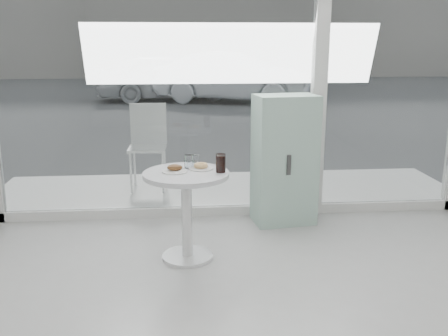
{
  "coord_description": "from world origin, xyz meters",
  "views": [
    {
      "loc": [
        -0.53,
        -2.11,
        1.82
      ],
      "look_at": [
        -0.2,
        1.7,
        0.85
      ],
      "focal_mm": 40.0,
      "sensor_mm": 36.0,
      "label": 1
    }
  ],
  "objects": [
    {
      "name": "car_silver",
      "position": [
        1.07,
        13.19,
        0.77
      ],
      "size": [
        4.92,
        2.91,
        1.53
      ],
      "primitive_type": "imported",
      "rotation": [
        0.0,
        0.0,
        1.27
      ],
      "color": "#B4B8BD",
      "rests_on": "street"
    },
    {
      "name": "patio_deck",
      "position": [
        0.0,
        3.8,
        0.03
      ],
      "size": [
        5.6,
        1.6,
        0.05
      ],
      "primitive_type": "cube",
      "color": "silver",
      "rests_on": "ground"
    },
    {
      "name": "patio_chair",
      "position": [
        -0.94,
        3.98,
        0.64
      ],
      "size": [
        0.46,
        0.46,
        1.04
      ],
      "rotation": [
        0.0,
        0.0,
        -0.03
      ],
      "color": "silver",
      "rests_on": "patio_deck"
    },
    {
      "name": "street",
      "position": [
        0.0,
        16.0,
        -0.0
      ],
      "size": [
        40.0,
        24.0,
        0.0
      ],
      "primitive_type": "cube",
      "color": "#3C3C3C",
      "rests_on": "ground"
    },
    {
      "name": "water_tumbler_b",
      "position": [
        -0.42,
        2.06,
        0.82
      ],
      "size": [
        0.07,
        0.07,
        0.11
      ],
      "color": "white",
      "rests_on": "main_table"
    },
    {
      "name": "room_shell",
      "position": [
        0.0,
        -0.56,
        1.91
      ],
      "size": [
        6.0,
        6.0,
        6.0
      ],
      "color": "white",
      "rests_on": "ground"
    },
    {
      "name": "plate_fritter",
      "position": [
        -0.59,
        1.91,
        0.8
      ],
      "size": [
        0.21,
        0.21,
        0.07
      ],
      "color": "silver",
      "rests_on": "main_table"
    },
    {
      "name": "cola_glass",
      "position": [
        -0.21,
        1.87,
        0.84
      ],
      "size": [
        0.08,
        0.08,
        0.16
      ],
      "color": "white",
      "rests_on": "main_table"
    },
    {
      "name": "main_table",
      "position": [
        -0.5,
        1.9,
        0.55
      ],
      "size": [
        0.72,
        0.72,
        0.77
      ],
      "color": "silver",
      "rests_on": "ground"
    },
    {
      "name": "water_tumbler_a",
      "position": [
        -0.48,
        2.04,
        0.82
      ],
      "size": [
        0.07,
        0.07,
        0.11
      ],
      "color": "white",
      "rests_on": "main_table"
    },
    {
      "name": "mint_cabinet",
      "position": [
        0.5,
        2.74,
        0.66
      ],
      "size": [
        0.65,
        0.48,
        1.31
      ],
      "rotation": [
        0.0,
        0.0,
        0.13
      ],
      "color": "#90B8A7",
      "rests_on": "ground"
    },
    {
      "name": "plate_donut",
      "position": [
        -0.37,
        1.99,
        0.79
      ],
      "size": [
        0.21,
        0.21,
        0.05
      ],
      "color": "silver",
      "rests_on": "main_table"
    },
    {
      "name": "car_white",
      "position": [
        -1.0,
        14.03,
        0.74
      ],
      "size": [
        4.55,
        2.41,
        1.47
      ],
      "primitive_type": "imported",
      "rotation": [
        0.0,
        0.0,
        1.73
      ],
      "color": "silver",
      "rests_on": "street"
    },
    {
      "name": "storefront",
      "position": [
        0.07,
        3.0,
        1.71
      ],
      "size": [
        5.0,
        0.14,
        3.0
      ],
      "color": "silver",
      "rests_on": "ground"
    }
  ]
}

